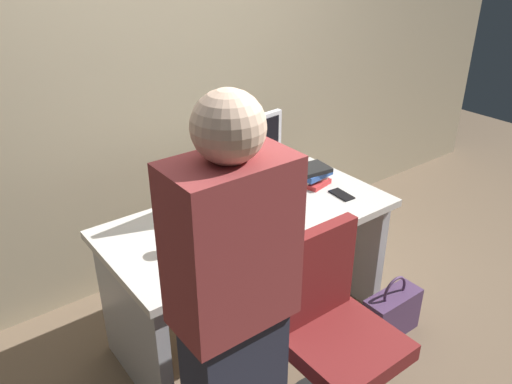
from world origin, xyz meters
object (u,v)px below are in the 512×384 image
(keyboard, at_px, (246,228))
(cup_near_keyboard, at_px, (176,243))
(cell_phone, at_px, (342,195))
(monitor, at_px, (242,158))
(mouse, at_px, (289,207))
(office_chair, at_px, (334,343))
(desk, at_px, (250,251))
(person_at_desk, at_px, (233,318))
(handbag, at_px, (391,313))
(book_stack, at_px, (312,175))

(keyboard, relative_size, cup_near_keyboard, 4.50)
(cell_phone, bearing_deg, monitor, 156.29)
(monitor, relative_size, mouse, 5.40)
(office_chair, height_order, cup_near_keyboard, office_chair)
(desk, relative_size, person_at_desk, 0.91)
(keyboard, xyz_separation_m, cell_phone, (0.63, -0.02, -0.01))
(office_chair, bearing_deg, mouse, 67.26)
(person_at_desk, bearing_deg, handbag, 8.70)
(person_at_desk, relative_size, monitor, 3.03)
(monitor, distance_m, mouse, 0.35)
(cup_near_keyboard, bearing_deg, cell_phone, -3.42)
(keyboard, distance_m, book_stack, 0.63)
(mouse, relative_size, handbag, 0.26)
(mouse, distance_m, book_stack, 0.35)
(cell_phone, bearing_deg, person_at_desk, -148.75)
(monitor, height_order, keyboard, monitor)
(person_at_desk, distance_m, keyboard, 0.77)
(cell_phone, relative_size, handbag, 0.38)
(mouse, bearing_deg, handbag, -47.43)
(monitor, xyz_separation_m, mouse, (0.14, -0.21, -0.24))
(desk, height_order, cup_near_keyboard, cup_near_keyboard)
(desk, distance_m, office_chair, 0.70)
(person_at_desk, bearing_deg, mouse, 38.19)
(person_at_desk, height_order, book_stack, person_at_desk)
(cell_phone, height_order, handbag, cell_phone)
(book_stack, bearing_deg, mouse, -152.39)
(desk, xyz_separation_m, mouse, (0.19, -0.08, 0.24))
(keyboard, relative_size, handbag, 1.14)
(office_chair, height_order, person_at_desk, person_at_desk)
(desk, height_order, book_stack, book_stack)
(mouse, bearing_deg, monitor, 124.36)
(desk, bearing_deg, office_chair, -95.60)
(office_chair, bearing_deg, book_stack, 53.89)
(mouse, height_order, cell_phone, mouse)
(cup_near_keyboard, bearing_deg, handbag, -22.89)
(monitor, relative_size, cell_phone, 3.75)
(desk, height_order, mouse, mouse)
(monitor, height_order, cup_near_keyboard, monitor)
(mouse, height_order, handbag, mouse)
(mouse, xyz_separation_m, cup_near_keyboard, (-0.65, 0.01, 0.03))
(desk, relative_size, mouse, 14.96)
(book_stack, distance_m, handbag, 0.88)
(cup_near_keyboard, distance_m, cell_phone, 0.99)
(mouse, xyz_separation_m, handbag, (0.40, -0.43, -0.61))
(monitor, distance_m, book_stack, 0.50)
(handbag, bearing_deg, cup_near_keyboard, 157.11)
(office_chair, xyz_separation_m, cell_phone, (0.59, 0.57, 0.31))
(keyboard, xyz_separation_m, mouse, (0.29, 0.02, 0.01))
(office_chair, bearing_deg, cell_phone, 43.59)
(book_stack, height_order, cell_phone, book_stack)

